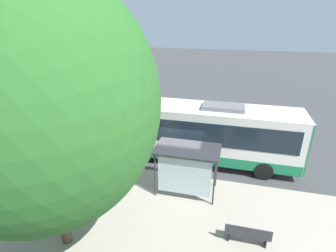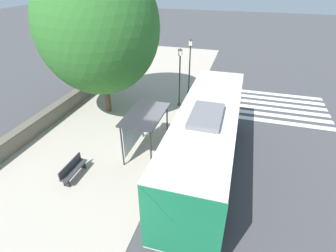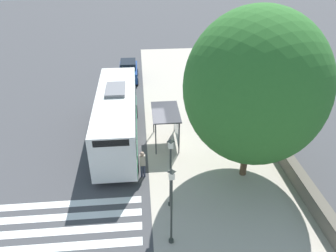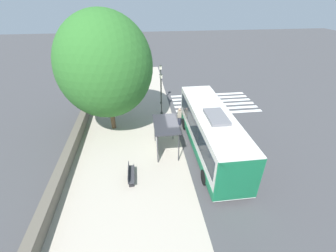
% 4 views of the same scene
% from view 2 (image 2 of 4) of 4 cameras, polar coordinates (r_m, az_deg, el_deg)
% --- Properties ---
extents(ground_plane, '(120.00, 120.00, 0.00)m').
position_cam_2_polar(ground_plane, '(14.92, 1.17, -5.00)').
color(ground_plane, '#424244').
rests_on(ground_plane, ground).
extents(sidewalk_plaza, '(9.00, 44.00, 0.02)m').
position_cam_2_polar(sidewalk_plaza, '(16.45, -14.16, -2.26)').
color(sidewalk_plaza, '#ADA393').
rests_on(sidewalk_plaza, ground).
extents(crosswalk_stripes, '(9.00, 5.25, 0.01)m').
position_cam_2_polar(crosswalk_stripes, '(20.97, 19.93, 4.29)').
color(crosswalk_stripes, silver).
rests_on(crosswalk_stripes, ground).
extents(stone_wall, '(0.60, 20.00, 1.00)m').
position_cam_2_polar(stone_wall, '(18.43, -25.41, 1.10)').
color(stone_wall, '#6B6356').
rests_on(stone_wall, ground).
extents(bus, '(2.72, 10.43, 3.65)m').
position_cam_2_polar(bus, '(12.49, 8.34, -2.80)').
color(bus, silver).
rests_on(bus, ground).
extents(bus_shelter, '(1.82, 3.10, 2.43)m').
position_cam_2_polar(bus_shelter, '(13.67, -5.56, 1.34)').
color(bus_shelter, '#2D2D33').
rests_on(bus_shelter, ground).
extents(pedestrian, '(0.34, 0.24, 1.80)m').
position_cam_2_polar(pedestrian, '(16.76, 4.97, 3.47)').
color(pedestrian, '#2D3347').
rests_on(pedestrian, ground).
extents(bench, '(0.40, 1.73, 0.88)m').
position_cam_2_polar(bench, '(13.58, -19.98, -8.83)').
color(bench, '#333338').
rests_on(bench, ground).
extents(street_lamp_near, '(0.28, 0.28, 4.25)m').
position_cam_2_polar(street_lamp_near, '(18.75, 2.57, 11.45)').
color(street_lamp_near, '#2D332D').
rests_on(street_lamp_near, ground).
extents(street_lamp_far, '(0.28, 0.28, 4.37)m').
position_cam_2_polar(street_lamp_far, '(20.94, 4.77, 13.66)').
color(street_lamp_far, '#2D332D').
rests_on(street_lamp_far, ground).
extents(shade_tree, '(7.56, 7.56, 9.89)m').
position_cam_2_polar(shade_tree, '(17.60, -14.91, 20.07)').
color(shade_tree, brown).
rests_on(shade_tree, ground).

